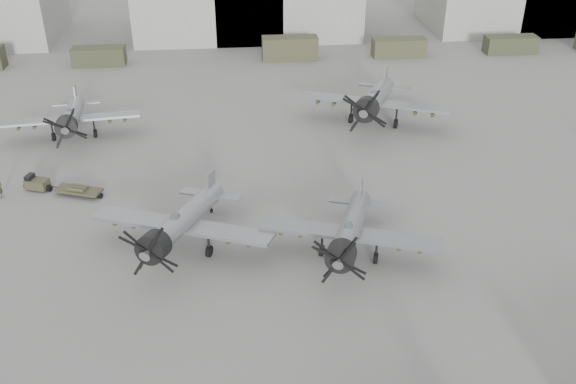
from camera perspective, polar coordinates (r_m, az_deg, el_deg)
name	(u,v)px	position (r m, az deg, el deg)	size (l,w,h in m)	color
support_truck_2	(99,56)	(76.58, -16.46, 11.50)	(5.82, 2.20, 2.03)	#373B26
support_truck_4	(290,48)	(75.39, 0.17, 12.66)	(6.35, 2.20, 2.62)	#40402A
support_truck_5	(399,47)	(77.69, 9.82, 12.56)	(6.15, 2.20, 2.08)	#3E422B
support_truck_6	(511,44)	(82.17, 19.17, 12.28)	(6.10, 2.20, 1.99)	#373C27
aircraft_mid_1	(180,224)	(40.37, -9.60, -2.80)	(11.72, 10.59, 4.74)	gray
aircraft_mid_2	(350,232)	(39.38, 5.49, -3.57)	(11.26, 10.14, 4.52)	gray
aircraft_far_0	(71,117)	(57.82, -18.73, 6.36)	(11.57, 10.41, 4.60)	gray
aircraft_far_1	(374,100)	(57.83, 7.68, 8.12)	(13.35, 12.07, 5.42)	gray
tug_trailer	(53,186)	(50.44, -20.17, 0.48)	(5.93, 3.01, 1.19)	#3C3A27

